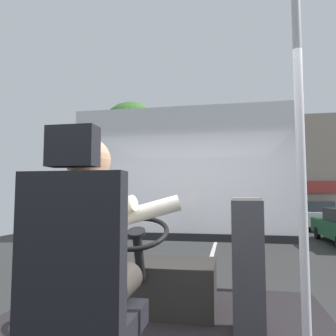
# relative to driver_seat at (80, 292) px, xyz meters

# --- Properties ---
(ground) EXTENTS (18.00, 44.00, 0.06)m
(ground) POSITION_rel_driver_seat_xyz_m (0.15, 9.26, -1.35)
(ground) COLOR #313131
(driver_seat) EXTENTS (0.48, 0.48, 1.27)m
(driver_seat) POSITION_rel_driver_seat_xyz_m (0.00, 0.00, 0.00)
(driver_seat) COLOR black
(driver_seat) RESTS_ON bus_floor
(bus_driver) EXTENTS (0.83, 0.57, 0.84)m
(bus_driver) POSITION_rel_driver_seat_xyz_m (-0.00, 0.11, 0.19)
(bus_driver) COLOR #332D28
(bus_driver) RESTS_ON driver_seat
(steering_console) EXTENTS (1.10, 0.94, 0.80)m
(steering_console) POSITION_rel_driver_seat_xyz_m (-0.00, 1.32, -0.31)
(steering_console) COLOR #282623
(steering_console) RESTS_ON bus_floor
(handrail_pole) EXTENTS (0.04, 0.04, 2.00)m
(handrail_pole) POSITION_rel_driver_seat_xyz_m (1.02, 0.27, 0.48)
(handrail_pole) COLOR #B7B7BC
(handrail_pole) RESTS_ON bus_floor
(fare_box) EXTENTS (0.22, 0.27, 0.94)m
(fare_box) POSITION_rel_driver_seat_xyz_m (0.79, 0.99, -0.06)
(fare_box) COLOR #333338
(fare_box) RESTS_ON bus_floor
(windshield_panel) EXTENTS (2.50, 0.08, 1.48)m
(windshield_panel) POSITION_rel_driver_seat_xyz_m (0.15, 2.08, 0.52)
(windshield_panel) COLOR silver
(street_tree) EXTENTS (2.59, 2.59, 5.57)m
(street_tree) POSITION_rel_driver_seat_xyz_m (-3.27, 11.22, 2.92)
(street_tree) COLOR #4C3828
(street_tree) RESTS_ON ground
(parked_car_white) EXTENTS (1.91, 4.18, 1.42)m
(parked_car_white) POSITION_rel_driver_seat_xyz_m (4.87, 16.54, -0.59)
(parked_car_white) COLOR silver
(parked_car_white) RESTS_ON ground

